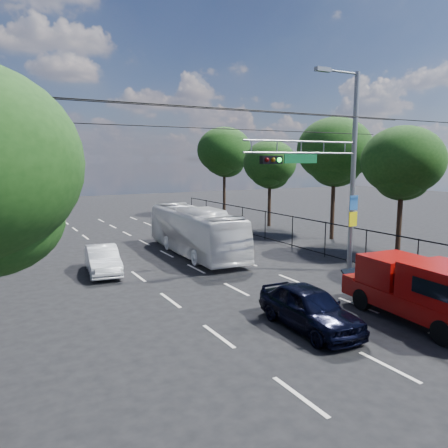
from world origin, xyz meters
TOP-DOWN VIEW (x-y plane):
  - ground at (0.00, 0.00)m, footprint 120.00×120.00m
  - lane_markings at (-0.00, 14.00)m, footprint 6.12×38.00m
  - signal_mast at (5.28, 7.99)m, footprint 6.43×0.39m
  - streetlight_left at (-6.33, 22.00)m, footprint 2.09×0.22m
  - utility_wires at (0.00, 8.83)m, footprint 22.00×5.04m
  - fence_right at (7.60, 12.17)m, footprint 0.06×34.03m
  - tree_right_b at (11.22, 9.02)m, footprint 4.50×4.50m
  - tree_right_c at (11.82, 15.02)m, footprint 5.10×5.10m
  - tree_right_d at (11.42, 22.02)m, footprint 4.32×4.32m
  - tree_right_e at (11.62, 30.02)m, footprint 5.28×5.28m
  - red_pickup at (3.59, 1.72)m, footprint 2.52×5.91m
  - navy_hatchback at (-0.12, 3.12)m, footprint 1.84×4.22m
  - white_bus at (1.45, 15.19)m, footprint 2.78×9.91m
  - white_van at (-4.31, 13.41)m, footprint 1.88×4.16m

SIDE VIEW (x-z plane):
  - ground at x=0.00m, z-range 0.00..0.00m
  - lane_markings at x=0.00m, z-range 0.00..0.01m
  - white_van at x=-4.31m, z-range 0.00..1.32m
  - navy_hatchback at x=-0.12m, z-range 0.00..1.42m
  - fence_right at x=7.60m, z-range 0.03..2.03m
  - red_pickup at x=3.59m, z-range 0.07..2.22m
  - white_bus at x=1.45m, z-range 0.00..2.73m
  - streetlight_left at x=-6.33m, z-range 0.40..7.48m
  - tree_right_d at x=11.42m, z-range 1.34..8.36m
  - tree_right_b at x=11.22m, z-range 1.40..8.71m
  - signal_mast at x=5.28m, z-range 0.49..9.99m
  - tree_right_c at x=11.82m, z-range 1.59..9.88m
  - tree_right_e at x=11.62m, z-range 1.65..10.23m
  - utility_wires at x=0.00m, z-range 6.86..7.60m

